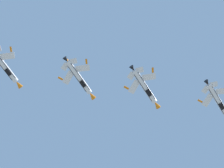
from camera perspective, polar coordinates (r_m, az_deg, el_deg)
fighter_jet_left_wing at (r=140.66m, az=13.45°, el=-2.08°), size 15.25×10.13×4.38m
fighter_jet_right_wing at (r=133.08m, az=4.24°, el=-0.38°), size 15.25×10.10×4.38m
fighter_jet_left_outer at (r=134.96m, az=-4.24°, el=0.78°), size 15.25×10.13×4.38m
fighter_jet_right_outer at (r=135.88m, az=-13.66°, el=2.23°), size 15.25×10.13×4.38m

